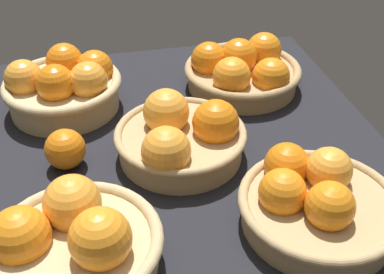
# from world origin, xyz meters

# --- Properties ---
(market_tray) EXTENTS (0.84, 0.72, 0.03)m
(market_tray) POSITION_xyz_m (0.00, 0.00, 0.01)
(market_tray) COLOR black
(market_tray) RESTS_ON ground
(basket_near_left) EXTENTS (0.24, 0.24, 0.10)m
(basket_near_left) POSITION_xyz_m (-0.20, -0.15, 0.07)
(basket_near_left) COLOR tan
(basket_near_left) RESTS_ON market_tray
(basket_far_right) EXTENTS (0.23, 0.23, 0.12)m
(basket_far_right) POSITION_xyz_m (0.20, 0.20, 0.08)
(basket_far_right) COLOR tan
(basket_far_right) RESTS_ON market_tray
(basket_center) EXTENTS (0.23, 0.23, 0.11)m
(basket_center) POSITION_xyz_m (-0.01, 0.01, 0.07)
(basket_center) COLOR tan
(basket_center) RESTS_ON market_tray
(basket_far_left) EXTENTS (0.23, 0.23, 0.11)m
(basket_far_left) POSITION_xyz_m (-0.20, 0.20, 0.07)
(basket_far_left) COLOR tan
(basket_far_left) RESTS_ON market_tray
(basket_near_right) EXTENTS (0.24, 0.24, 0.11)m
(basket_near_right) POSITION_xyz_m (0.20, -0.16, 0.07)
(basket_near_right) COLOR tan
(basket_near_right) RESTS_ON market_tray
(loose_orange_front_gap) EXTENTS (0.07, 0.07, 0.07)m
(loose_orange_front_gap) POSITION_xyz_m (0.01, 0.21, 0.06)
(loose_orange_front_gap) COLOR orange
(loose_orange_front_gap) RESTS_ON market_tray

